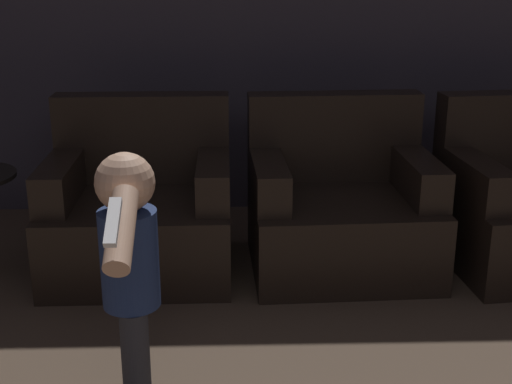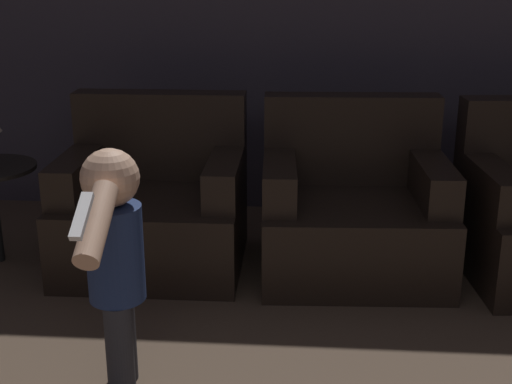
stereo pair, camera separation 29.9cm
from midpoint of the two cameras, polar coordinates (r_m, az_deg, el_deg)
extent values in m
cube|color=#3D3842|center=(4.38, 6.54, 15.03)|extent=(8.40, 0.05, 2.60)
cube|color=black|center=(3.71, -5.91, -3.12)|extent=(0.93, 0.79, 0.39)
cube|color=black|center=(3.87, -5.37, 4.52)|extent=(0.92, 0.17, 0.47)
cube|color=black|center=(3.69, -11.87, 1.34)|extent=(0.17, 0.62, 0.20)
cube|color=black|center=(3.57, -0.06, 1.14)|extent=(0.17, 0.62, 0.20)
cube|color=black|center=(3.67, 10.17, -3.54)|extent=(0.95, 0.82, 0.39)
cube|color=black|center=(3.83, 9.88, 4.20)|extent=(0.92, 0.20, 0.47)
cube|color=black|center=(3.54, 4.36, 0.93)|extent=(0.19, 0.63, 0.20)
cube|color=black|center=(3.65, 16.31, 0.80)|extent=(0.19, 0.63, 0.20)
cube|color=black|center=(3.67, 20.71, 0.41)|extent=(0.22, 0.63, 0.20)
cylinder|color=#28282D|center=(2.67, -7.57, -12.58)|extent=(0.10, 0.10, 0.37)
cylinder|color=#28282D|center=(2.77, -7.50, -11.38)|extent=(0.10, 0.10, 0.37)
cylinder|color=navy|center=(2.55, -7.88, -4.92)|extent=(0.20, 0.20, 0.35)
sphere|color=tan|center=(2.46, -8.16, 1.07)|extent=(0.20, 0.20, 0.20)
cylinder|color=tan|center=(2.68, -7.76, -4.13)|extent=(0.08, 0.08, 0.30)
cylinder|color=tan|center=(2.24, -8.90, -2.61)|extent=(0.08, 0.30, 0.22)
cube|color=white|center=(2.10, -9.78, -1.97)|extent=(0.04, 0.16, 0.10)
camera|label=1|loc=(0.15, -87.14, 0.96)|focal=50.00mm
camera|label=2|loc=(0.15, 92.86, -0.96)|focal=50.00mm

